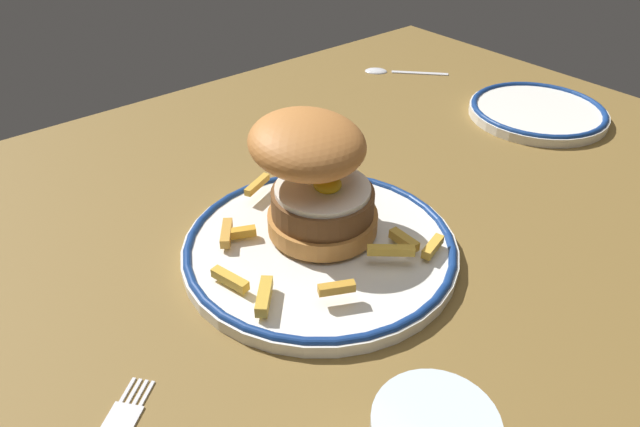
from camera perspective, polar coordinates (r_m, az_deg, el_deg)
ground_plane at (r=56.09cm, az=3.64°, el=-5.40°), size 112.54×91.26×4.00cm
dinner_plate at (r=54.00cm, az=-0.00°, el=-3.28°), size 25.77×25.77×1.60cm
burger at (r=52.41cm, az=-0.51°, el=3.85°), size 12.23×13.25×11.41cm
fries_pile at (r=52.73cm, az=-1.29°, el=-2.49°), size 19.05×20.00×1.57cm
side_plate at (r=85.00cm, az=20.81°, el=9.48°), size 18.32×18.32×1.60cm
spoon at (r=95.78cm, az=6.52°, el=14.00°), size 10.31×10.89×0.90cm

